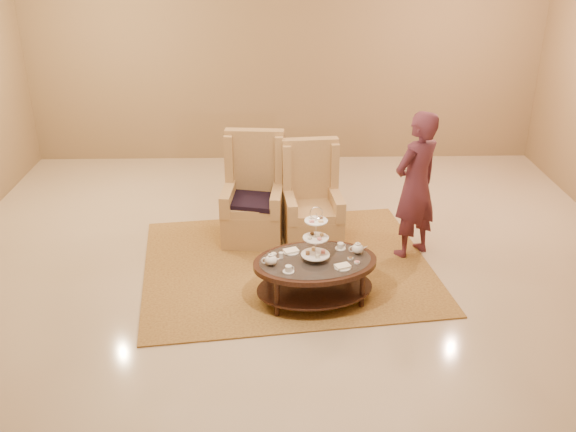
{
  "coord_description": "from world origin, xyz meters",
  "views": [
    {
      "loc": [
        -0.19,
        -6.02,
        3.54
      ],
      "look_at": [
        -0.04,
        0.2,
        0.68
      ],
      "focal_mm": 40.0,
      "sensor_mm": 36.0,
      "label": 1
    }
  ],
  "objects_px": {
    "tea_table": "(315,267)",
    "armchair_right": "(311,209)",
    "person": "(416,186)",
    "armchair_left": "(254,203)"
  },
  "relations": [
    {
      "from": "tea_table",
      "to": "person",
      "type": "distance_m",
      "value": 1.61
    },
    {
      "from": "tea_table",
      "to": "armchair_right",
      "type": "xyz_separation_m",
      "value": [
        0.04,
        1.37,
        0.03
      ]
    },
    {
      "from": "armchair_left",
      "to": "armchair_right",
      "type": "distance_m",
      "value": 0.7
    },
    {
      "from": "armchair_left",
      "to": "armchair_right",
      "type": "relative_size",
      "value": 1.06
    },
    {
      "from": "armchair_left",
      "to": "armchair_right",
      "type": "bearing_deg",
      "value": -5.19
    },
    {
      "from": "tea_table",
      "to": "armchair_right",
      "type": "distance_m",
      "value": 1.37
    },
    {
      "from": "tea_table",
      "to": "armchair_right",
      "type": "bearing_deg",
      "value": 78.8
    },
    {
      "from": "armchair_right",
      "to": "person",
      "type": "height_order",
      "value": "person"
    },
    {
      "from": "tea_table",
      "to": "person",
      "type": "bearing_deg",
      "value": 30.5
    },
    {
      "from": "tea_table",
      "to": "armchair_right",
      "type": "height_order",
      "value": "armchair_right"
    }
  ]
}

